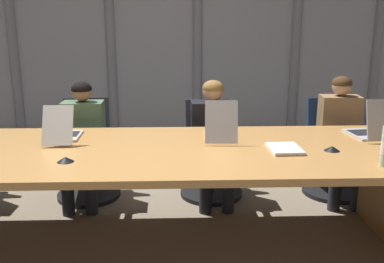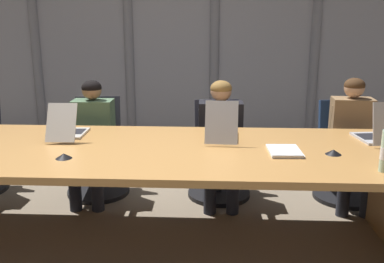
% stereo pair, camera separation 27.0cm
% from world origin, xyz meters
% --- Properties ---
extents(ground_plane, '(14.03, 14.03, 0.00)m').
position_xyz_m(ground_plane, '(0.00, 0.00, 0.00)').
color(ground_plane, '#7F705B').
extents(conference_table, '(4.29, 1.29, 0.76)m').
position_xyz_m(conference_table, '(0.00, 0.00, 0.62)').
color(conference_table, '#B77F42').
rests_on(conference_table, ground_plane).
extents(curtain_backdrop, '(7.01, 0.17, 2.93)m').
position_xyz_m(curtain_backdrop, '(-0.00, 2.62, 1.46)').
color(curtain_backdrop, '#9999A0').
rests_on(curtain_backdrop, ground_plane).
extents(laptop_left_mid, '(0.23, 0.47, 0.29)m').
position_xyz_m(laptop_left_mid, '(-0.60, 0.27, 0.81)').
color(laptop_left_mid, beige).
rests_on(laptop_left_mid, conference_table).
extents(laptop_center, '(0.26, 0.44, 0.33)m').
position_xyz_m(laptop_center, '(0.61, 0.24, 0.82)').
color(laptop_center, '#BCBCC1').
rests_on(laptop_center, conference_table).
extents(laptop_right_mid, '(0.27, 0.43, 0.33)m').
position_xyz_m(laptop_right_mid, '(1.78, 0.25, 0.82)').
color(laptop_right_mid, '#BCBCC1').
rests_on(laptop_right_mid, conference_table).
extents(office_chair_left_mid, '(0.60, 0.60, 0.92)m').
position_xyz_m(office_chair_left_mid, '(-0.58, 1.00, 0.35)').
color(office_chair_left_mid, '#2D2D38').
rests_on(office_chair_left_mid, ground_plane).
extents(office_chair_center, '(0.60, 0.60, 0.90)m').
position_xyz_m(office_chair_center, '(0.60, 1.00, 0.34)').
color(office_chair_center, '#2D2D38').
rests_on(office_chair_center, ground_plane).
extents(office_chair_right_mid, '(0.60, 0.60, 0.91)m').
position_xyz_m(office_chair_right_mid, '(1.80, 1.00, 0.34)').
color(office_chair_right_mid, navy).
rests_on(office_chair_right_mid, ground_plane).
extents(person_left_mid, '(0.38, 0.55, 1.12)m').
position_xyz_m(person_left_mid, '(-0.58, 0.83, 0.63)').
color(person_left_mid, '#4C6B4C').
rests_on(person_left_mid, ground_plane).
extents(person_center, '(0.42, 0.55, 1.12)m').
position_xyz_m(person_center, '(0.61, 0.84, 0.64)').
color(person_center, black).
rests_on(person_center, ground_plane).
extents(person_right_mid, '(0.39, 0.56, 1.16)m').
position_xyz_m(person_right_mid, '(1.79, 0.84, 0.65)').
color(person_right_mid, olive).
rests_on(person_right_mid, ground_plane).
extents(conference_mic_left_side, '(0.11, 0.11, 0.03)m').
position_xyz_m(conference_mic_left_side, '(1.37, -0.10, 0.77)').
color(conference_mic_left_side, black).
rests_on(conference_mic_left_side, conference_table).
extents(conference_mic_middle, '(0.11, 0.11, 0.03)m').
position_xyz_m(conference_mic_middle, '(-0.45, -0.28, 0.77)').
color(conference_mic_middle, black).
rests_on(conference_mic_middle, conference_table).
extents(spiral_notepad, '(0.23, 0.31, 0.03)m').
position_xyz_m(spiral_notepad, '(1.04, -0.06, 0.77)').
color(spiral_notepad, silver).
rests_on(spiral_notepad, conference_table).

